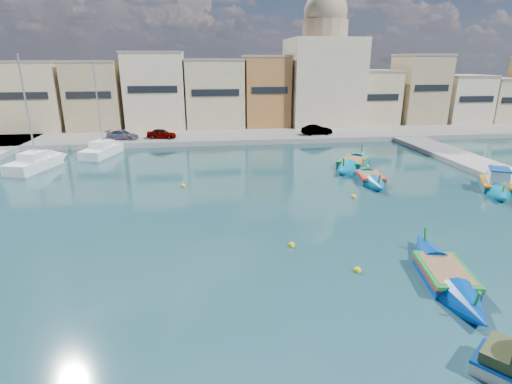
{
  "coord_description": "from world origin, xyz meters",
  "views": [
    {
      "loc": [
        -7.58,
        -18.67,
        9.63
      ],
      "look_at": [
        -4.3,
        6.0,
        1.4
      ],
      "focal_mm": 28.0,
      "sensor_mm": 36.0,
      "label": 1
    }
  ],
  "objects_px": {
    "yacht_north": "(110,148)",
    "yacht_midnorth": "(46,161)",
    "luzzu_cyan_mid": "(353,164)",
    "church_block": "(323,69)",
    "luzzu_blue_south": "(445,276)",
    "luzzu_green": "(370,179)",
    "luzzu_turquoise_cabin": "(495,185)"
  },
  "relations": [
    {
      "from": "church_block",
      "to": "luzzu_turquoise_cabin",
      "type": "xyz_separation_m",
      "value": [
        4.98,
        -31.57,
        -8.07
      ]
    },
    {
      "from": "luzzu_cyan_mid",
      "to": "church_block",
      "type": "bearing_deg",
      "value": 81.3
    },
    {
      "from": "luzzu_cyan_mid",
      "to": "luzzu_blue_south",
      "type": "relative_size",
      "value": 1.02
    },
    {
      "from": "church_block",
      "to": "luzzu_blue_south",
      "type": "distance_m",
      "value": 45.14
    },
    {
      "from": "luzzu_turquoise_cabin",
      "to": "luzzu_cyan_mid",
      "type": "relative_size",
      "value": 0.96
    },
    {
      "from": "church_block",
      "to": "luzzu_cyan_mid",
      "type": "xyz_separation_m",
      "value": [
        -3.57,
        -23.35,
        -8.12
      ]
    },
    {
      "from": "luzzu_cyan_mid",
      "to": "yacht_north",
      "type": "distance_m",
      "value": 26.14
    },
    {
      "from": "luzzu_blue_south",
      "to": "luzzu_cyan_mid",
      "type": "bearing_deg",
      "value": 80.81
    },
    {
      "from": "church_block",
      "to": "luzzu_green",
      "type": "relative_size",
      "value": 2.6
    },
    {
      "from": "luzzu_blue_south",
      "to": "yacht_north",
      "type": "bearing_deg",
      "value": 124.9
    },
    {
      "from": "luzzu_turquoise_cabin",
      "to": "luzzu_green",
      "type": "distance_m",
      "value": 9.5
    },
    {
      "from": "luzzu_turquoise_cabin",
      "to": "yacht_midnorth",
      "type": "height_order",
      "value": "yacht_midnorth"
    },
    {
      "from": "luzzu_cyan_mid",
      "to": "luzzu_blue_south",
      "type": "distance_m",
      "value": 20.78
    },
    {
      "from": "luzzu_cyan_mid",
      "to": "luzzu_green",
      "type": "distance_m",
      "value": 4.91
    },
    {
      "from": "luzzu_turquoise_cabin",
      "to": "luzzu_cyan_mid",
      "type": "height_order",
      "value": "luzzu_turquoise_cabin"
    },
    {
      "from": "luzzu_green",
      "to": "luzzu_cyan_mid",
      "type": "bearing_deg",
      "value": 85.99
    },
    {
      "from": "yacht_north",
      "to": "luzzu_green",
      "type": "bearing_deg",
      "value": -31.15
    },
    {
      "from": "luzzu_cyan_mid",
      "to": "luzzu_blue_south",
      "type": "xyz_separation_m",
      "value": [
        -3.32,
        -20.51,
        -0.03
      ]
    },
    {
      "from": "luzzu_green",
      "to": "luzzu_blue_south",
      "type": "distance_m",
      "value": 15.89
    },
    {
      "from": "luzzu_turquoise_cabin",
      "to": "yacht_midnorth",
      "type": "bearing_deg",
      "value": 161.45
    },
    {
      "from": "luzzu_turquoise_cabin",
      "to": "yacht_north",
      "type": "height_order",
      "value": "yacht_north"
    },
    {
      "from": "yacht_midnorth",
      "to": "yacht_north",
      "type": "bearing_deg",
      "value": 46.74
    },
    {
      "from": "luzzu_turquoise_cabin",
      "to": "luzzu_green",
      "type": "height_order",
      "value": "luzzu_turquoise_cabin"
    },
    {
      "from": "luzzu_cyan_mid",
      "to": "luzzu_green",
      "type": "bearing_deg",
      "value": -94.01
    },
    {
      "from": "luzzu_cyan_mid",
      "to": "yacht_midnorth",
      "type": "distance_m",
      "value": 29.51
    },
    {
      "from": "yacht_midnorth",
      "to": "luzzu_turquoise_cabin",
      "type": "bearing_deg",
      "value": -18.55
    },
    {
      "from": "yacht_north",
      "to": "yacht_midnorth",
      "type": "bearing_deg",
      "value": -133.26
    },
    {
      "from": "luzzu_green",
      "to": "yacht_midnorth",
      "type": "bearing_deg",
      "value": 162.07
    },
    {
      "from": "luzzu_turquoise_cabin",
      "to": "church_block",
      "type": "bearing_deg",
      "value": 98.96
    },
    {
      "from": "church_block",
      "to": "luzzu_turquoise_cabin",
      "type": "bearing_deg",
      "value": -81.04
    },
    {
      "from": "luzzu_green",
      "to": "luzzu_turquoise_cabin",
      "type": "bearing_deg",
      "value": -20.51
    },
    {
      "from": "luzzu_green",
      "to": "yacht_midnorth",
      "type": "xyz_separation_m",
      "value": [
        -28.83,
        9.33,
        0.19
      ]
    }
  ]
}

